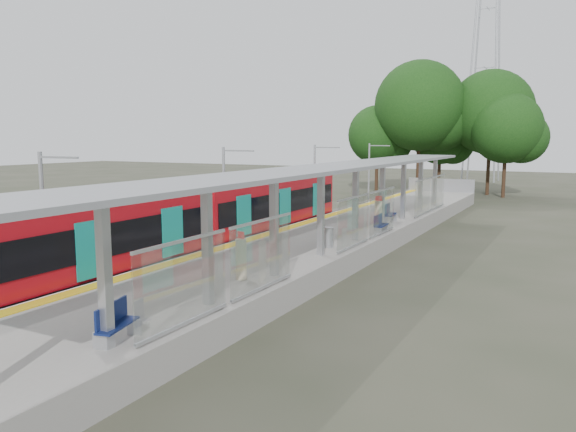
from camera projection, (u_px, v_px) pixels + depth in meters
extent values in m
cube|color=#59544C|center=(261.00, 240.00, 32.09)|extent=(3.00, 70.00, 0.24)
cube|color=gray|center=(333.00, 240.00, 29.96)|extent=(6.00, 50.00, 1.00)
cube|color=yellow|center=(291.00, 227.00, 31.07)|extent=(0.60, 50.00, 0.02)
cube|color=#9EA0A5|center=(441.00, 185.00, 51.64)|extent=(6.00, 0.10, 1.20)
cube|color=black|center=(66.00, 286.00, 20.05)|extent=(2.50, 13.50, 0.70)
cube|color=#A60B15|center=(63.00, 242.00, 19.83)|extent=(2.65, 13.50, 2.50)
cube|color=black|center=(63.00, 241.00, 19.82)|extent=(2.72, 12.96, 1.20)
cube|color=black|center=(61.00, 206.00, 19.65)|extent=(2.40, 12.82, 0.15)
cube|color=#0C7E76|center=(91.00, 250.00, 19.22)|extent=(0.04, 1.30, 2.00)
cube|color=black|center=(264.00, 230.00, 32.39)|extent=(2.50, 13.50, 0.70)
cube|color=#A60B15|center=(264.00, 202.00, 32.17)|extent=(2.65, 13.50, 2.50)
cube|color=black|center=(264.00, 201.00, 32.16)|extent=(2.72, 12.96, 1.20)
cube|color=black|center=(264.00, 180.00, 31.99)|extent=(2.40, 12.82, 0.15)
cube|color=#0C7E76|center=(285.00, 206.00, 31.56)|extent=(0.04, 1.30, 2.00)
cylinder|color=black|center=(217.00, 249.00, 28.30)|extent=(2.20, 0.70, 0.70)
cube|color=black|center=(188.00, 223.00, 26.03)|extent=(2.30, 0.80, 2.40)
cube|color=#9EA0A5|center=(105.00, 275.00, 12.96)|extent=(0.25, 0.25, 3.50)
cube|color=#9EA0A5|center=(207.00, 246.00, 16.46)|extent=(0.25, 0.25, 3.50)
cube|color=#9EA0A5|center=(274.00, 227.00, 19.97)|extent=(0.25, 0.25, 3.50)
cube|color=#9EA0A5|center=(321.00, 214.00, 23.47)|extent=(0.25, 0.25, 3.50)
cube|color=#9EA0A5|center=(355.00, 204.00, 26.97)|extent=(0.25, 0.25, 3.50)
cube|color=#9EA0A5|center=(382.00, 196.00, 30.47)|extent=(0.25, 0.25, 3.50)
cube|color=#9EA0A5|center=(403.00, 190.00, 33.97)|extent=(0.25, 0.25, 3.50)
cube|color=#9EA0A5|center=(420.00, 186.00, 37.47)|extent=(0.25, 0.25, 3.50)
cube|color=#9EA0A5|center=(435.00, 181.00, 40.97)|extent=(0.25, 0.25, 3.50)
cube|color=gray|center=(332.00, 168.00, 25.15)|extent=(3.20, 38.00, 0.16)
cylinder|color=#9EA0A5|center=(301.00, 169.00, 25.88)|extent=(0.24, 38.00, 0.24)
cube|color=silver|center=(184.00, 283.00, 14.47)|extent=(0.05, 3.70, 2.20)
cube|color=silver|center=(263.00, 254.00, 17.97)|extent=(0.05, 3.70, 2.20)
cube|color=silver|center=(354.00, 222.00, 24.97)|extent=(0.05, 3.70, 2.20)
cube|color=silver|center=(382.00, 211.00, 28.47)|extent=(0.05, 3.70, 2.20)
cube|color=silver|center=(423.00, 197.00, 35.47)|extent=(0.05, 3.70, 2.20)
cube|color=silver|center=(438.00, 192.00, 38.97)|extent=(0.05, 3.70, 2.20)
cylinder|color=#382316|center=(377.00, 173.00, 61.28)|extent=(0.36, 0.36, 4.17)
sphere|color=#1D4413|center=(377.00, 135.00, 60.71)|extent=(6.33, 6.33, 6.33)
cylinder|color=#382316|center=(418.00, 165.00, 58.82)|extent=(0.36, 0.36, 6.14)
sphere|color=#1D4413|center=(420.00, 106.00, 57.98)|extent=(9.33, 9.33, 9.33)
cylinder|color=#382316|center=(439.00, 173.00, 61.92)|extent=(0.36, 0.36, 4.08)
sphere|color=#1D4413|center=(440.00, 136.00, 61.35)|extent=(6.21, 6.21, 6.21)
cylinder|color=#382316|center=(488.00, 168.00, 58.17)|extent=(0.36, 0.36, 5.68)
sphere|color=#1D4413|center=(491.00, 112.00, 57.39)|extent=(8.64, 8.64, 8.64)
cylinder|color=#382316|center=(504.00, 175.00, 55.64)|extent=(0.36, 0.36, 4.59)
sphere|color=#1D4413|center=(506.00, 128.00, 55.01)|extent=(6.97, 6.97, 6.97)
cylinder|color=#9EA0A5|center=(44.00, 223.00, 21.19)|extent=(0.16, 0.16, 5.40)
cube|color=#9EA0A5|center=(59.00, 157.00, 20.39)|extent=(2.00, 0.08, 0.08)
cylinder|color=#9EA0A5|center=(224.00, 195.00, 31.70)|extent=(0.16, 0.16, 5.40)
cube|color=#9EA0A5|center=(238.00, 151.00, 30.89)|extent=(2.00, 0.08, 0.08)
cylinder|color=#9EA0A5|center=(314.00, 181.00, 42.20)|extent=(0.16, 0.16, 5.40)
cube|color=#9EA0A5|center=(327.00, 148.00, 41.39)|extent=(2.00, 0.08, 0.08)
cylinder|color=#9EA0A5|center=(369.00, 172.00, 52.70)|extent=(0.16, 0.16, 5.40)
cube|color=#9EA0A5|center=(380.00, 146.00, 51.89)|extent=(2.00, 0.08, 0.08)
cube|color=#101E53|center=(118.00, 325.00, 13.52)|extent=(0.75, 1.46, 0.06)
cube|color=#101E53|center=(111.00, 313.00, 13.57)|extent=(0.40, 1.37, 0.51)
cube|color=#9EA0A5|center=(100.00, 341.00, 13.06)|extent=(0.37, 0.15, 0.41)
cube|color=#9EA0A5|center=(134.00, 327.00, 14.04)|extent=(0.37, 0.15, 0.41)
cube|color=#101E53|center=(381.00, 225.00, 28.98)|extent=(0.51, 1.45, 0.06)
cube|color=#101E53|center=(378.00, 219.00, 29.03)|extent=(0.14, 1.43, 0.52)
cube|color=#9EA0A5|center=(378.00, 231.00, 28.51)|extent=(0.38, 0.08, 0.42)
cube|color=#9EA0A5|center=(385.00, 228.00, 29.51)|extent=(0.38, 0.08, 0.42)
cube|color=#101E53|center=(390.00, 214.00, 32.70)|extent=(0.63, 1.62, 0.06)
cube|color=#101E53|center=(387.00, 209.00, 32.76)|extent=(0.22, 1.58, 0.58)
cube|color=#9EA0A5|center=(387.00, 220.00, 32.18)|extent=(0.43, 0.11, 0.46)
cube|color=#9EA0A5|center=(393.00, 217.00, 33.29)|extent=(0.43, 0.11, 0.46)
cylinder|color=beige|center=(241.00, 259.00, 19.52)|extent=(0.38, 0.38, 1.43)
cube|color=red|center=(241.00, 235.00, 19.40)|extent=(0.33, 0.18, 0.24)
cylinder|color=beige|center=(378.00, 215.00, 30.42)|extent=(0.40, 0.40, 1.52)
cube|color=red|center=(379.00, 198.00, 30.29)|extent=(0.36, 0.14, 0.25)
cylinder|color=#9EA0A5|center=(328.00, 237.00, 25.33)|extent=(0.50, 0.50, 0.91)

